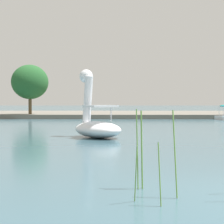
% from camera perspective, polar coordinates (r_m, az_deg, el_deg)
% --- Properties ---
extents(shore_bank_far, '(132.84, 19.19, 0.40)m').
position_cam_1_polar(shore_bank_far, '(47.09, 4.24, -0.29)').
color(shore_bank_far, '#6B665B').
rests_on(shore_bank_far, ground_plane).
extents(swan_boat, '(2.91, 3.26, 3.05)m').
position_cam_1_polar(swan_boat, '(17.63, -2.27, -1.55)').
color(swan_boat, white).
rests_on(swan_boat, ground_plane).
extents(tree_broadleaf_behind_dock, '(4.83, 4.81, 4.82)m').
position_cam_1_polar(tree_broadleaf_behind_dock, '(39.94, -11.56, 4.19)').
color(tree_broadleaf_behind_dock, brown).
rests_on(tree_broadleaf_behind_dock, shore_bank_far).
extents(reed_clump_foreground, '(1.70, 1.36, 1.41)m').
position_cam_1_polar(reed_clump_foreground, '(6.80, 8.04, -6.35)').
color(reed_clump_foreground, '#669942').
rests_on(reed_clump_foreground, ground_plane).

